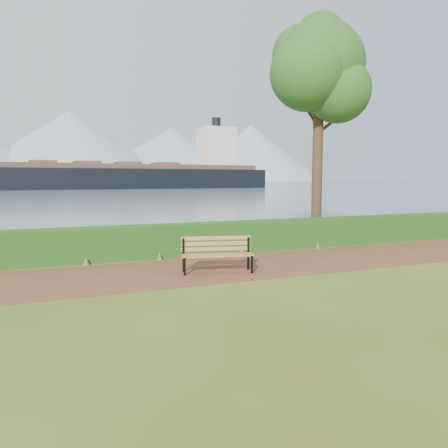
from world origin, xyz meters
name	(u,v)px	position (x,y,z in m)	size (l,w,h in m)	color
ground	(219,271)	(0.00, 0.00, 0.00)	(140.00, 140.00, 0.00)	#475418
path	(215,268)	(0.00, 0.30, 0.01)	(40.00, 3.40, 0.01)	#4F271B
hedge	(189,239)	(0.00, 2.60, 0.50)	(32.00, 0.85, 1.00)	#154012
water	(51,182)	(0.00, 260.00, 0.01)	(700.00, 510.00, 0.00)	slate
mountains	(36,149)	(-9.17, 406.05, 27.70)	(585.00, 190.00, 70.00)	#7E97A8
bench	(217,252)	(-0.12, -0.13, 0.53)	(1.92, 0.95, 0.93)	black
tree	(319,71)	(5.97, 4.32, 6.60)	(4.40, 3.72, 8.88)	#322214
cargo_ship	(147,176)	(18.42, 92.08, 2.88)	(64.13, 13.75, 19.32)	black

